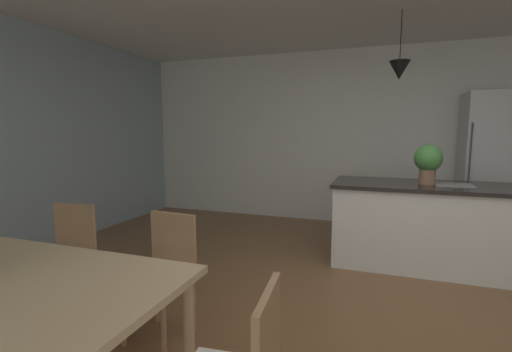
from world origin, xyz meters
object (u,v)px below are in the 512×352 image
Objects in this scene: chair_far_right at (163,271)px; potted_plant_on_island at (428,161)px; chair_far_left at (64,256)px; kitchen_island at (432,225)px; refrigerator at (491,168)px.

potted_plant_on_island is (1.89, 2.07, 0.67)m from chair_far_right.
potted_plant_on_island is at bearing 36.41° from chair_far_left.
potted_plant_on_island reaches higher than chair_far_right.
chair_far_right and chair_far_left have the same top height.
chair_far_left is 3.54m from kitchen_island.
refrigerator reaches higher than potted_plant_on_island.
potted_plant_on_island is at bearing 47.55° from chair_far_right.
refrigerator reaches higher than chair_far_left.
chair_far_right is 0.91m from chair_far_left.
chair_far_right is 0.42× the size of kitchen_island.
chair_far_left is 3.55m from potted_plant_on_island.
kitchen_island is 0.69m from potted_plant_on_island.
chair_far_right is 2.85m from kitchen_island.
potted_plant_on_island is at bearing 180.00° from kitchen_island.
kitchen_island is 4.96× the size of potted_plant_on_island.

